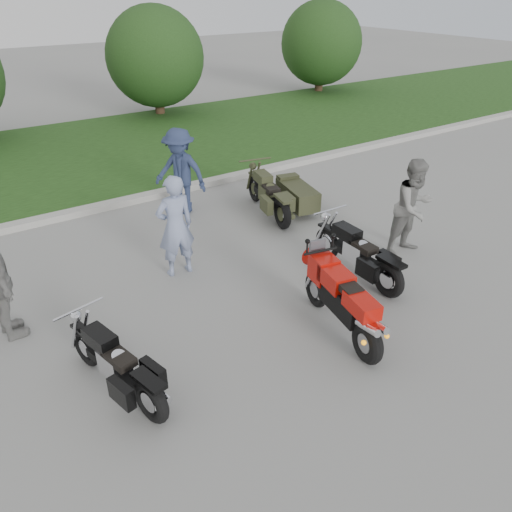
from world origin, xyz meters
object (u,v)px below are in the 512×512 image
sportbike_red (343,300)px  cruiser_left (119,368)px  cruiser_right (360,256)px  cruiser_sidecar (286,196)px  person_stripe (175,226)px  person_grey (414,207)px  person_denim (180,172)px

sportbike_red → cruiser_left: (-3.23, 0.62, -0.18)m
cruiser_right → cruiser_sidecar: bearing=79.4°
sportbike_red → person_stripe: (-1.27, 2.98, 0.35)m
cruiser_left → person_grey: 6.16m
person_grey → cruiser_sidecar: bearing=107.9°
cruiser_right → person_stripe: 3.32m
cruiser_sidecar → person_denim: 2.44m
cruiser_sidecar → person_denim: bearing=157.9°
person_denim → sportbike_red: bearing=-33.7°
person_stripe → person_grey: 4.50m
person_denim → cruiser_left: bearing=-67.8°
sportbike_red → cruiser_left: 3.30m
person_stripe → person_denim: person_denim is taller
cruiser_right → sportbike_red: bearing=-142.4°
sportbike_red → cruiser_left: bearing=-179.7°
cruiser_left → person_stripe: bearing=36.8°
cruiser_left → cruiser_right: 4.61m
person_stripe → person_grey: size_ratio=1.00×
cruiser_sidecar → person_stripe: (-3.24, -1.06, 0.53)m
cruiser_sidecar → person_grey: person_grey is taller
sportbike_red → person_stripe: bearing=124.1°
person_stripe → cruiser_left: bearing=52.8°
person_grey → person_stripe: bearing=157.1°
cruiser_right → cruiser_sidecar: 3.09m
person_stripe → person_grey: bearing=159.5°
sportbike_red → person_denim: size_ratio=1.08×
cruiser_right → person_stripe: person_stripe is taller
person_grey → person_denim: person_denim is taller
person_stripe → person_denim: (1.28, 2.40, 0.04)m
cruiser_sidecar → sportbike_red: bearing=-103.8°
cruiser_right → person_denim: bearing=108.0°
cruiser_left → person_denim: 5.79m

